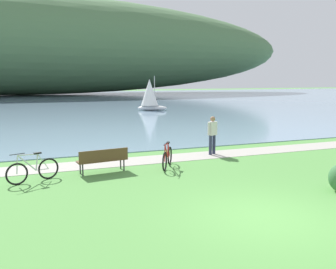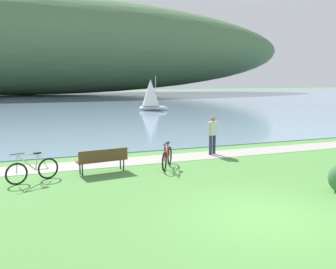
# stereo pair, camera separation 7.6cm
# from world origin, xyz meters

# --- Properties ---
(ground_plane) EXTENTS (200.00, 200.00, 0.00)m
(ground_plane) POSITION_xyz_m (0.00, 0.00, 0.00)
(ground_plane) COLOR #518E42
(bay_water) EXTENTS (180.00, 80.00, 0.04)m
(bay_water) POSITION_xyz_m (0.00, 48.78, 0.02)
(bay_water) COLOR #7A99B2
(bay_water) RESTS_ON ground
(distant_hillside) EXTENTS (119.13, 28.00, 19.90)m
(distant_hillside) POSITION_xyz_m (-6.80, 72.51, 9.99)
(distant_hillside) COLOR #4C7047
(distant_hillside) RESTS_ON bay_water
(shoreline_path) EXTENTS (60.00, 1.50, 0.01)m
(shoreline_path) POSITION_xyz_m (0.00, 7.08, 0.01)
(shoreline_path) COLOR #A39E93
(shoreline_path) RESTS_ON ground
(park_bench_near_camera) EXTENTS (1.85, 0.72, 0.88)m
(park_bench_near_camera) POSITION_xyz_m (-2.95, 5.69, 0.52)
(park_bench_near_camera) COLOR brown
(park_bench_near_camera) RESTS_ON ground
(bicycle_leaning_near_bench) EXTENTS (1.67, 0.71, 1.01)m
(bicycle_leaning_near_bench) POSITION_xyz_m (-5.31, 5.32, 0.40)
(bicycle_leaning_near_bench) COLOR black
(bicycle_leaning_near_bench) RESTS_ON ground
(bicycle_beside_path) EXTENTS (0.96, 1.55, 1.01)m
(bicycle_beside_path) POSITION_xyz_m (-0.52, 5.57, 0.40)
(bicycle_beside_path) COLOR black
(bicycle_beside_path) RESTS_ON ground
(person_at_shoreline) EXTENTS (0.57, 0.35, 1.71)m
(person_at_shoreline) POSITION_xyz_m (2.22, 7.16, 0.98)
(person_at_shoreline) COLOR #282D47
(person_at_shoreline) RESTS_ON ground
(sailboat_nearest_to_shore) EXTENTS (3.13, 2.33, 3.56)m
(sailboat_nearest_to_shore) POSITION_xyz_m (6.40, 29.19, 1.72)
(sailboat_nearest_to_shore) COLOR white
(sailboat_nearest_to_shore) RESTS_ON bay_water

